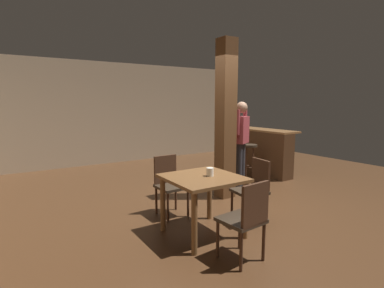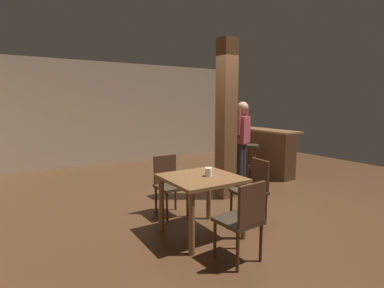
{
  "view_description": "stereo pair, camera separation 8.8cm",
  "coord_description": "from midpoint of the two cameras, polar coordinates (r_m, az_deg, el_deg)",
  "views": [
    {
      "loc": [
        -3.13,
        -3.81,
        1.71
      ],
      "look_at": [
        -0.53,
        0.24,
        1.04
      ],
      "focal_mm": 28.0,
      "sensor_mm": 36.0,
      "label": 1
    },
    {
      "loc": [
        -3.06,
        -3.86,
        1.71
      ],
      "look_at": [
        -0.53,
        0.24,
        1.04
      ],
      "focal_mm": 28.0,
      "sensor_mm": 36.0,
      "label": 2
    }
  ],
  "objects": [
    {
      "name": "bar_stool_near",
      "position": [
        6.87,
        10.59,
        -1.77
      ],
      "size": [
        0.32,
        0.32,
        0.77
      ],
      "color": "#2D2319",
      "rests_on": "ground_plane"
    },
    {
      "name": "wall_back",
      "position": [
        8.89,
        -12.45,
        5.79
      ],
      "size": [
        8.0,
        0.1,
        2.8
      ],
      "primitive_type": "cube",
      "color": "gray",
      "rests_on": "ground_plane"
    },
    {
      "name": "standing_person",
      "position": [
        5.68,
        8.88,
        0.71
      ],
      "size": [
        0.45,
        0.34,
        1.72
      ],
      "color": "maroon",
      "rests_on": "ground_plane"
    },
    {
      "name": "dining_table",
      "position": [
        3.87,
        1.45,
        -8.18
      ],
      "size": [
        0.91,
        0.91,
        0.77
      ],
      "color": "brown",
      "rests_on": "ground_plane"
    },
    {
      "name": "bar_counter",
      "position": [
        7.4,
        12.6,
        -1.3
      ],
      "size": [
        0.56,
        1.7,
        1.07
      ],
      "color": "brown",
      "rests_on": "ground_plane"
    },
    {
      "name": "napkin_cup",
      "position": [
        3.84,
        2.79,
        -5.34
      ],
      "size": [
        0.09,
        0.09,
        0.11
      ],
      "primitive_type": "cylinder",
      "color": "silver",
      "rests_on": "dining_table"
    },
    {
      "name": "chair_south",
      "position": [
        3.3,
        9.53,
        -13.57
      ],
      "size": [
        0.45,
        0.45,
        0.89
      ],
      "color": "#2D2319",
      "rests_on": "ground_plane"
    },
    {
      "name": "chair_east",
      "position": [
        4.42,
        11.11,
        -8.01
      ],
      "size": [
        0.47,
        0.47,
        0.89
      ],
      "color": "#2D2319",
      "rests_on": "ground_plane"
    },
    {
      "name": "bar_stool_mid",
      "position": [
        7.23,
        7.14,
        -1.14
      ],
      "size": [
        0.34,
        0.34,
        0.77
      ],
      "color": "#2D2319",
      "rests_on": "ground_plane"
    },
    {
      "name": "pillar",
      "position": [
        5.34,
        5.96,
        4.59
      ],
      "size": [
        0.28,
        0.28,
        2.8
      ],
      "primitive_type": "cube",
      "color": "brown",
      "rests_on": "ground_plane"
    },
    {
      "name": "ground_plane",
      "position": [
        5.22,
        5.91,
        -11.23
      ],
      "size": [
        10.8,
        10.8,
        0.0
      ],
      "primitive_type": "plane",
      "color": "#422816"
    },
    {
      "name": "chair_north",
      "position": [
        4.61,
        -4.91,
        -7.21
      ],
      "size": [
        0.44,
        0.44,
        0.89
      ],
      "color": "#2D2319",
      "rests_on": "ground_plane"
    }
  ]
}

